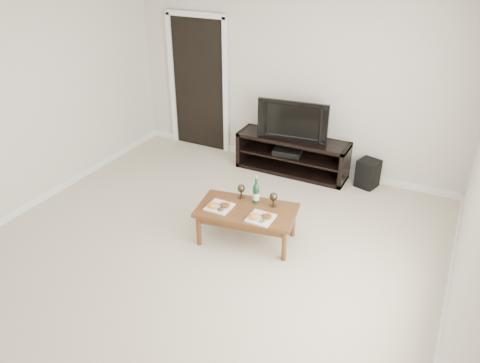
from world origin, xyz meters
name	(u,v)px	position (x,y,z in m)	size (l,w,h in m)	color
floor	(194,263)	(0.00, 0.00, 0.00)	(5.50, 5.50, 0.00)	beige
back_wall	(293,80)	(0.00, 2.77, 1.30)	(5.00, 0.04, 2.60)	beige
ceiling	(179,8)	(0.00, 0.00, 2.62)	(5.00, 5.50, 0.04)	white
doorway	(199,85)	(-1.55, 2.73, 1.02)	(0.90, 0.02, 2.05)	black
media_console	(292,155)	(0.15, 2.50, 0.28)	(1.63, 0.45, 0.55)	black
television	(294,119)	(0.15, 2.50, 0.84)	(1.00, 0.13, 0.58)	black
av_receiver	(288,151)	(0.08, 2.48, 0.33)	(0.40, 0.30, 0.08)	black
subwoofer	(368,173)	(1.25, 2.56, 0.20)	(0.26, 0.26, 0.40)	black
coffee_table	(247,225)	(0.32, 0.64, 0.21)	(1.11, 0.60, 0.42)	brown
plate_left	(219,205)	(0.03, 0.53, 0.45)	(0.27, 0.27, 0.07)	white
plate_right	(261,216)	(0.54, 0.53, 0.45)	(0.27, 0.27, 0.07)	white
wine_bottle	(256,189)	(0.35, 0.82, 0.59)	(0.07, 0.07, 0.35)	#0F3A21
goblet_left	(241,191)	(0.15, 0.85, 0.51)	(0.09, 0.09, 0.17)	#3E3422
goblet_right	(273,199)	(0.56, 0.84, 0.51)	(0.09, 0.09, 0.17)	#3E3422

